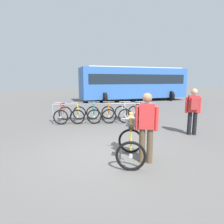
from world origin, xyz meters
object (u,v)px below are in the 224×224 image
object	(u,v)px
pedestrian_with_backpack	(193,109)
bus_distant	(134,82)
featured_bicycle	(131,140)
person_with_featured_bike	(146,125)
racked_bike_black	(138,113)
racked_bike_teal	(94,114)
racked_bike_yellow	(78,114)
racked_bike_orange	(108,113)
racked_bike_red	(63,114)
racked_bike_white	(123,113)

from	to	relation	value
pedestrian_with_backpack	bus_distant	bearing A→B (deg)	86.07
featured_bicycle	person_with_featured_bike	bearing A→B (deg)	-39.91
person_with_featured_bike	pedestrian_with_backpack	distance (m)	3.07
racked_bike_black	pedestrian_with_backpack	world-z (taller)	pedestrian_with_backpack
racked_bike_teal	featured_bicycle	bearing A→B (deg)	-80.55
racked_bike_yellow	racked_bike_black	distance (m)	2.80
racked_bike_orange	racked_bike_black	size ratio (longest dim) A/B	1.00
racked_bike_red	bus_distant	xyz separation A→B (m)	(5.56, 8.71, 1.37)
racked_bike_orange	racked_bike_black	bearing A→B (deg)	-2.36
racked_bike_red	bus_distant	size ratio (longest dim) A/B	0.11
racked_bike_red	featured_bicycle	xyz separation A→B (m)	(2.13, -4.48, 0.12)
racked_bike_white	featured_bicycle	world-z (taller)	featured_bicycle
pedestrian_with_backpack	racked_bike_yellow	bearing A→B (deg)	146.36
bus_distant	racked_bike_red	bearing A→B (deg)	-122.52
racked_bike_orange	racked_bike_yellow	bearing A→B (deg)	177.64
racked_bike_black	bus_distant	distance (m)	9.20
racked_bike_white	pedestrian_with_backpack	distance (m)	3.33
racked_bike_yellow	person_with_featured_bike	xyz separation A→B (m)	(1.74, -4.70, 0.54)
racked_bike_teal	racked_bike_yellow	bearing A→B (deg)	177.64
racked_bike_orange	racked_bike_red	bearing A→B (deg)	177.64
racked_bike_yellow	racked_bike_white	world-z (taller)	same
racked_bike_teal	person_with_featured_bike	size ratio (longest dim) A/B	0.67
racked_bike_red	racked_bike_orange	bearing A→B (deg)	-2.36
racked_bike_white	racked_bike_orange	bearing A→B (deg)	177.64
racked_bike_yellow	bus_distant	size ratio (longest dim) A/B	0.11
racked_bike_orange	racked_bike_white	bearing A→B (deg)	-2.36
racked_bike_yellow	bus_distant	xyz separation A→B (m)	(4.86, 8.74, 1.37)
racked_bike_black	person_with_featured_bike	xyz separation A→B (m)	(-1.06, -4.58, 0.54)
racked_bike_red	racked_bike_yellow	size ratio (longest dim) A/B	1.00
racked_bike_white	pedestrian_with_backpack	size ratio (longest dim) A/B	0.68
racked_bike_yellow	featured_bicycle	bearing A→B (deg)	-72.12
racked_bike_teal	racked_bike_white	world-z (taller)	same
racked_bike_teal	racked_bike_white	size ratio (longest dim) A/B	0.99
racked_bike_black	featured_bicycle	xyz separation A→B (m)	(-1.36, -4.33, 0.12)
racked_bike_white	bus_distant	distance (m)	9.35
racked_bike_teal	featured_bicycle	world-z (taller)	featured_bicycle
racked_bike_white	person_with_featured_bike	size ratio (longest dim) A/B	0.68
racked_bike_red	featured_bicycle	world-z (taller)	featured_bicycle
racked_bike_yellow	pedestrian_with_backpack	bearing A→B (deg)	-33.64
racked_bike_orange	pedestrian_with_backpack	xyz separation A→B (m)	(2.67, -2.65, 0.57)
racked_bike_yellow	bus_distant	bearing A→B (deg)	60.95
racked_bike_yellow	racked_bike_white	xyz separation A→B (m)	(2.10, -0.09, 0.00)
racked_bike_white	person_with_featured_bike	bearing A→B (deg)	-94.50
pedestrian_with_backpack	racked_bike_black	bearing A→B (deg)	116.14
person_with_featured_bike	racked_bike_orange	bearing A→B (deg)	94.15
racked_bike_black	person_with_featured_bike	distance (m)	4.74
racked_bike_teal	person_with_featured_bike	world-z (taller)	person_with_featured_bike
racked_bike_red	bus_distant	bearing A→B (deg)	57.48
racked_bike_white	featured_bicycle	size ratio (longest dim) A/B	0.89
racked_bike_orange	bus_distant	bearing A→B (deg)	68.55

